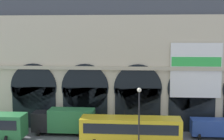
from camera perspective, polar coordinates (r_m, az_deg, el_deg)
station_building at (r=42.88m, az=4.71°, el=1.76°), size 41.68×5.57×18.06m
box_truck_midwest at (r=40.24m, az=-8.40°, el=-8.83°), size 7.50×2.91×3.12m
bus_center at (r=35.97m, az=3.32°, el=-10.46°), size 11.00×3.25×3.10m
van_mideast at (r=40.47m, az=17.50°, el=-9.63°), size 5.20×2.48×2.20m
street_lamp_quayside at (r=32.47m, az=4.82°, el=-7.50°), size 0.44×0.44×6.90m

